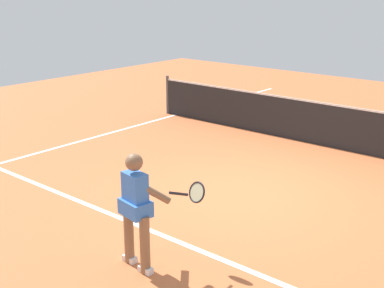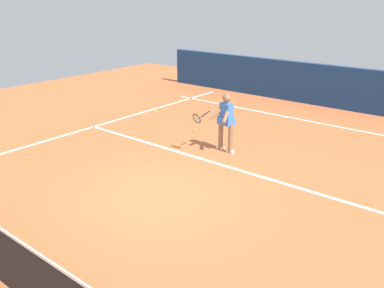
{
  "view_description": "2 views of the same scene",
  "coord_description": "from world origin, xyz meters",
  "px_view_note": "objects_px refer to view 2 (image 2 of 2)",
  "views": [
    {
      "loc": [
        4.75,
        -7.11,
        3.52
      ],
      "look_at": [
        -0.22,
        -1.22,
        1.15
      ],
      "focal_mm": 48.84,
      "sensor_mm": 36.0,
      "label": 1
    },
    {
      "loc": [
        -5.44,
        5.56,
        3.93
      ],
      "look_at": [
        -0.18,
        -0.94,
        0.89
      ],
      "focal_mm": 38.79,
      "sensor_mm": 36.0,
      "label": 2
    }
  ],
  "objects_px": {
    "tennis_player": "(225,120)",
    "tennis_ball_near": "(177,103)",
    "tennis_ball_far": "(155,111)",
    "tennis_ball_mid": "(195,130)"
  },
  "relations": [
    {
      "from": "tennis_ball_mid",
      "to": "tennis_ball_far",
      "type": "distance_m",
      "value": 2.56
    },
    {
      "from": "tennis_player",
      "to": "tennis_ball_far",
      "type": "bearing_deg",
      "value": -21.66
    },
    {
      "from": "tennis_ball_near",
      "to": "tennis_ball_far",
      "type": "relative_size",
      "value": 1.0
    },
    {
      "from": "tennis_ball_near",
      "to": "tennis_ball_far",
      "type": "bearing_deg",
      "value": 95.58
    },
    {
      "from": "tennis_player",
      "to": "tennis_ball_mid",
      "type": "bearing_deg",
      "value": -26.89
    },
    {
      "from": "tennis_ball_near",
      "to": "tennis_ball_mid",
      "type": "distance_m",
      "value": 3.33
    },
    {
      "from": "tennis_player",
      "to": "tennis_ball_near",
      "type": "relative_size",
      "value": 23.48
    },
    {
      "from": "tennis_player",
      "to": "tennis_ball_far",
      "type": "relative_size",
      "value": 23.48
    },
    {
      "from": "tennis_ball_far",
      "to": "tennis_player",
      "type": "bearing_deg",
      "value": 158.34
    },
    {
      "from": "tennis_ball_near",
      "to": "tennis_ball_mid",
      "type": "bearing_deg",
      "value": 140.47
    }
  ]
}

